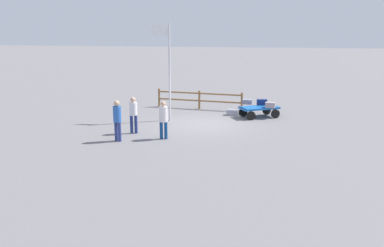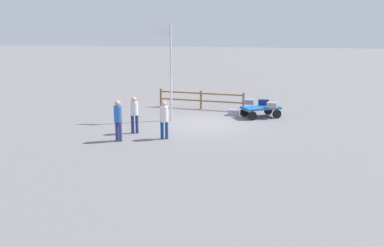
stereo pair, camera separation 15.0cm
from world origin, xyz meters
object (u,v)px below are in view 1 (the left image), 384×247
suitcase_dark (262,102)px  suitcase_tan (233,112)px  luggage_cart (259,110)px  suitcase_maroon (247,102)px  worker_lead (133,112)px  flagpole (168,64)px  suitcase_olive (270,105)px  worker_supervisor (117,117)px  worker_trailing (163,117)px

suitcase_dark → suitcase_tan: suitcase_dark is taller
luggage_cart → suitcase_maroon: (0.62, -0.69, 0.28)m
suitcase_tan → luggage_cart: bearing=167.2°
suitcase_maroon → worker_lead: bearing=43.5°
luggage_cart → flagpole: size_ratio=0.45×
suitcase_olive → flagpole: bearing=13.1°
luggage_cart → worker_supervisor: size_ratio=1.26×
suitcase_tan → suitcase_dark: bearing=-170.1°
suitcase_olive → suitcase_maroon: (1.21, -0.82, -0.01)m
suitcase_dark → worker_trailing: 6.98m
worker_supervisor → worker_trailing: bearing=-161.9°
suitcase_olive → flagpole: 5.79m
luggage_cart → flagpole: flagpole is taller
suitcase_dark → suitcase_maroon: bearing=-7.4°
worker_supervisor → flagpole: 4.76m
flagpole → worker_lead: bearing=69.2°
luggage_cart → suitcase_olive: 0.67m
suitcase_olive → suitcase_maroon: suitcase_olive is taller
worker_lead → worker_trailing: 1.72m
suitcase_maroon → suitcase_tan: size_ratio=0.83×
luggage_cart → worker_lead: worker_lead is taller
luggage_cart → worker_lead: bearing=36.0°
worker_trailing → worker_supervisor: bearing=18.1°
luggage_cart → suitcase_olive: bearing=167.6°
suitcase_dark → worker_trailing: bearing=51.8°
luggage_cart → worker_supervisor: (6.02, 5.51, 0.63)m
suitcase_tan → worker_supervisor: (4.64, 5.82, 0.89)m
luggage_cart → worker_supervisor: worker_supervisor is taller
suitcase_maroon → worker_lead: (5.08, 4.82, 0.30)m
luggage_cart → suitcase_dark: 0.68m
suitcase_maroon → suitcase_tan: suitcase_maroon is taller
suitcase_olive → suitcase_dark: (0.43, -0.72, 0.00)m
suitcase_olive → suitcase_dark: size_ratio=0.99×
suitcase_maroon → flagpole: bearing=26.8°
luggage_cart → suitcase_maroon: suitcase_maroon is taller
suitcase_maroon → suitcase_olive: bearing=146.0°
suitcase_maroon → suitcase_dark: bearing=172.6°
luggage_cart → suitcase_olive: (-0.59, 0.13, 0.29)m
suitcase_olive → suitcase_tan: suitcase_olive is taller
suitcase_maroon → suitcase_dark: suitcase_dark is taller
worker_lead → suitcase_olive: bearing=-147.5°
luggage_cart → suitcase_maroon: bearing=-47.9°
worker_lead → luggage_cart: bearing=-144.0°
flagpole → suitcase_maroon: bearing=-153.2°
worker_trailing → luggage_cart: bearing=-130.3°
luggage_cart → flagpole: 5.43m
worker_lead → worker_supervisor: bearing=76.6°
suitcase_dark → flagpole: (4.80, 1.93, 2.18)m
suitcase_tan → suitcase_maroon: bearing=-154.1°
suitcase_dark → worker_lead: (5.86, 4.72, 0.28)m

